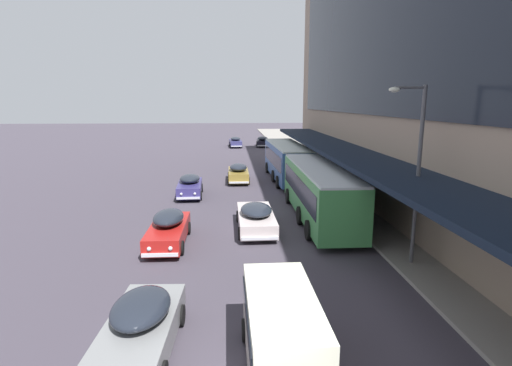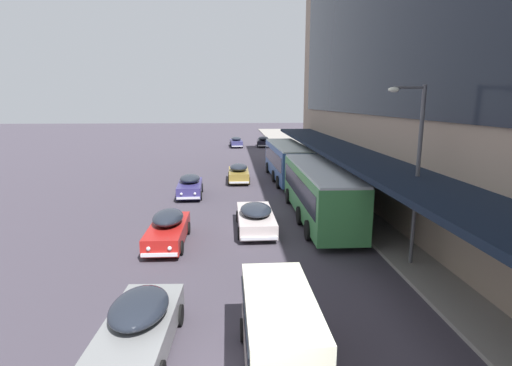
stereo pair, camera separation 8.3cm
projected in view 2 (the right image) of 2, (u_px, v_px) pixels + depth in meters
The scene contains 11 objects.
transit_bus_kerbside_front at pixel (319, 189), 22.73m from camera, with size 2.72×11.20×3.08m.
transit_bus_kerbside_rear at pixel (287, 160), 34.32m from camera, with size 3.02×10.87×3.11m.
sedan_trailing_mid at pixel (263, 141), 60.19m from camera, with size 2.06×4.64×1.56m.
sedan_trailing_near at pixel (256, 217), 21.02m from camera, with size 2.01×5.02×1.43m.
sedan_lead_mid at pixel (139, 326), 10.76m from camera, with size 2.05×4.62×1.52m.
sedan_second_near at pixel (239, 173), 33.69m from camera, with size 1.79×4.38×1.58m.
sedan_oncoming_front at pixel (168, 228), 19.01m from camera, with size 1.78×4.79×1.58m.
sedan_lead_near at pixel (190, 186), 28.64m from camera, with size 1.89×4.43×1.54m.
sedan_far_back at pixel (236, 142), 59.62m from camera, with size 1.97×4.93×1.54m.
vw_van at pixel (279, 326), 10.13m from camera, with size 1.94×4.57×1.96m.
street_lamp at pixel (414, 163), 15.70m from camera, with size 1.50×0.28×7.16m.
Camera 2 is at (-0.55, -7.27, 6.69)m, focal length 28.00 mm.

